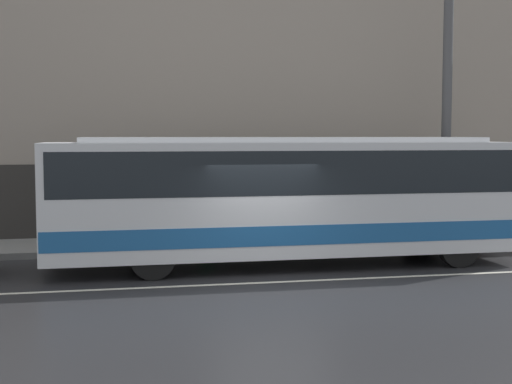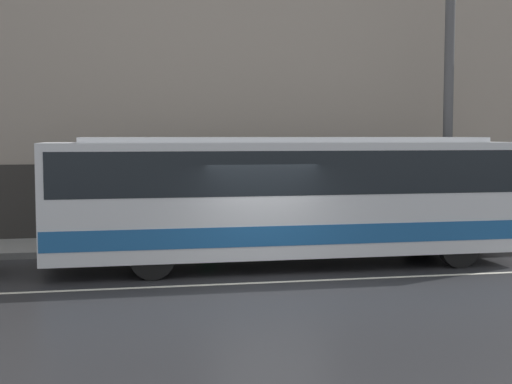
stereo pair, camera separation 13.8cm
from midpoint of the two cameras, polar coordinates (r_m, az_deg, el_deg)
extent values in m
plane|color=#262628|center=(15.35, 1.32, -7.25)|extent=(60.00, 60.00, 0.00)
cube|color=gray|center=(20.50, -1.96, -4.03)|extent=(60.00, 2.67, 0.17)
cube|color=gray|center=(21.79, -2.64, 8.43)|extent=(60.00, 0.30, 9.24)
cube|color=#2D2B28|center=(21.67, -2.54, -0.72)|extent=(60.00, 0.06, 2.31)
cube|color=beige|center=(15.35, 1.32, -7.24)|extent=(54.00, 0.14, 0.01)
cube|color=silver|center=(17.13, 2.52, -0.40)|extent=(11.25, 2.45, 2.63)
cube|color=#1E5999|center=(17.21, 2.51, -2.93)|extent=(11.19, 2.48, 0.45)
cube|color=black|center=(17.08, 2.53, 1.72)|extent=(10.91, 2.47, 1.00)
cube|color=orange|center=(19.19, 18.94, 3.25)|extent=(0.12, 1.84, 0.28)
cube|color=silver|center=(17.06, 2.54, 4.20)|extent=(9.56, 2.08, 0.12)
cylinder|color=black|center=(17.70, 16.15, -4.23)|extent=(0.99, 0.28, 0.99)
cylinder|color=black|center=(19.59, 13.27, -3.34)|extent=(0.99, 0.28, 0.99)
cylinder|color=black|center=(15.75, -8.06, -5.17)|extent=(0.99, 0.28, 0.99)
cylinder|color=black|center=(17.85, -8.46, -4.03)|extent=(0.99, 0.28, 0.99)
cylinder|color=#4C4C4F|center=(21.66, 15.32, 7.34)|extent=(0.28, 0.28, 8.17)
cylinder|color=#1E5933|center=(19.70, -3.70, -1.94)|extent=(0.36, 0.36, 1.49)
sphere|color=tan|center=(19.62, -3.71, 0.62)|extent=(0.27, 0.27, 0.27)
camera|label=1|loc=(0.07, -89.77, 0.02)|focal=50.00mm
camera|label=2|loc=(0.07, 90.23, -0.02)|focal=50.00mm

